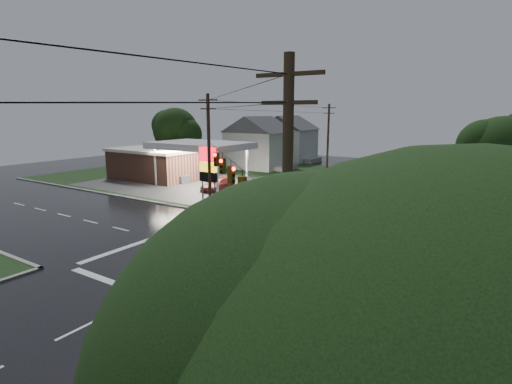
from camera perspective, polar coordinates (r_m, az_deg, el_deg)
The scene contains 15 objects.
ground at distance 26.79m, azimuth -3.85°, elevation -9.02°, with size 120.00×120.00×0.00m, color black.
grass_nw at distance 62.44m, azimuth -8.52°, elevation 2.73°, with size 36.00×36.00×0.08m, color black.
gas_station at distance 57.38m, azimuth -12.55°, elevation 4.35°, with size 26.20×18.00×5.60m.
pylon_sign at distance 40.23m, azimuth -6.86°, elevation 3.73°, with size 2.00×0.35×6.00m.
utility_pole_nw at distance 38.63m, azimuth -6.73°, elevation 5.97°, with size 2.20×0.32×11.00m.
utility_pole_se at distance 12.46m, azimuth 4.39°, elevation -5.51°, with size 2.20×0.32×11.00m.
utility_pole_n at distance 63.13m, azimuth 10.25°, elevation 7.73°, with size 2.20×0.32×10.50m.
traffic_signals at distance 25.24m, azimuth -4.04°, elevation 4.88°, with size 26.87×26.87×1.47m.
house_near at distance 66.82m, azimuth 0.40°, elevation 7.19°, with size 11.05×8.48×8.60m.
house_far at distance 77.62m, azimuth 4.64°, elevation 7.74°, with size 11.05×8.48×8.60m.
tree_nw_behind at distance 70.09m, azimuth -11.32°, elevation 8.62°, with size 8.93×7.60×10.00m.
tree_ne_near at distance 42.14m, azimuth 31.77°, elevation 4.57°, with size 7.99×6.80×8.98m.
car_north at distance 36.39m, azimuth 5.15°, elevation -2.49°, with size 1.32×3.78×1.25m, color black.
car_crossing at distance 28.81m, azimuth 0.97°, elevation -6.05°, with size 1.63×4.06×1.38m, color gray.
car_pump at distance 48.05m, azimuth -5.53°, elevation 1.07°, with size 2.11×5.19×1.50m, color #581814.
Camera 1 is at (15.23, -19.96, 9.35)m, focal length 28.00 mm.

